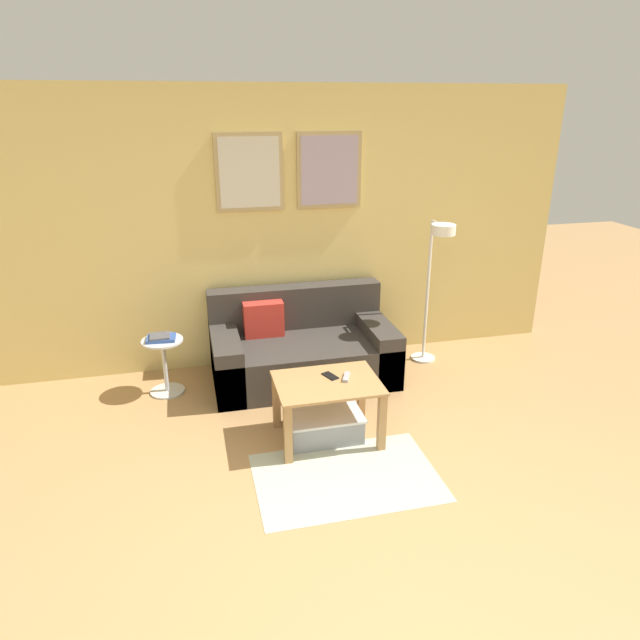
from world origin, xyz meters
TOP-DOWN VIEW (x-y plane):
  - ground_plane at (0.00, 0.00)m, footprint 16.00×16.00m
  - wall_back at (0.00, 2.90)m, footprint 5.60×0.09m
  - area_rug at (0.08, 0.86)m, footprint 1.24×0.83m
  - couch at (0.10, 2.43)m, footprint 1.63×0.90m
  - coffee_table at (0.08, 1.38)m, footprint 0.77×0.57m
  - storage_bin at (0.05, 1.38)m, footprint 0.57×0.37m
  - floor_lamp at (1.35, 2.37)m, footprint 0.23×0.46m
  - side_table at (-1.11, 2.41)m, footprint 0.35×0.35m
  - book_stack at (-1.12, 2.41)m, footprint 0.25×0.19m
  - remote_control at (0.23, 1.40)m, footprint 0.10×0.15m
  - cell_phone at (0.12, 1.45)m, footprint 0.11×0.15m

SIDE VIEW (x-z plane):
  - ground_plane at x=0.00m, z-range 0.00..0.00m
  - area_rug at x=0.08m, z-range 0.00..0.01m
  - storage_bin at x=0.05m, z-range 0.00..0.21m
  - couch at x=0.10m, z-range -0.12..0.66m
  - side_table at x=-1.11m, z-range 0.05..0.55m
  - coffee_table at x=0.08m, z-range 0.13..0.61m
  - cell_phone at x=0.12m, z-range 0.47..0.48m
  - remote_control at x=0.23m, z-range 0.47..0.49m
  - book_stack at x=-1.12m, z-range 0.50..0.54m
  - floor_lamp at x=1.35m, z-range 0.32..1.71m
  - wall_back at x=0.00m, z-range 0.01..2.56m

